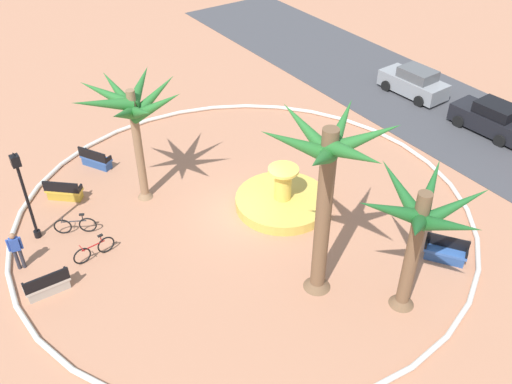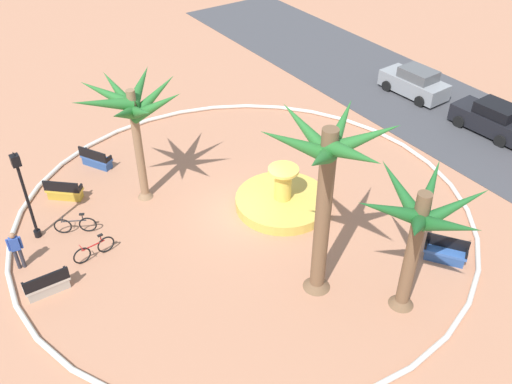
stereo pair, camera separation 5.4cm
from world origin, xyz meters
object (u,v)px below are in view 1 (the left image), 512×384
Objects in this scene: bench_southeast at (64,192)px; parked_car_second at (491,118)px; bench_north at (445,253)px; parked_car_leftmost at (414,82)px; person_cyclist_helmet at (16,249)px; bench_east at (48,286)px; bicycle_red_frame at (94,250)px; bench_west at (96,160)px; palm_tree_near_fountain at (132,108)px; palm_tree_mid_plaza at (327,176)px; bicycle_by_lamppost at (75,225)px; fountain at (282,200)px; palm_tree_by_curb at (420,223)px; lamppost at (24,189)px.

parked_car_second is at bearing 71.64° from bench_southeast.
bench_north is 0.39× the size of parked_car_leftmost.
bench_north is at bearing 57.32° from person_cyclist_helmet.
bicycle_red_frame is at bearing 112.14° from bench_east.
bench_north reaches higher than bicycle_red_frame.
bench_west and bench_southeast have the same top height.
palm_tree_mid_plaza is at bearing 18.36° from palm_tree_near_fountain.
parked_car_second is (4.96, 17.46, -3.61)m from palm_tree_near_fountain.
palm_tree_mid_plaza is 17.53m from parked_car_leftmost.
bench_east is 0.39× the size of parked_car_second.
palm_tree_mid_plaza is 4.06× the size of person_cyclist_helmet.
bench_east is 3.35m from bicycle_by_lamppost.
bicycle_red_frame is (4.37, -0.29, 0.04)m from bench_southeast.
bench_west and bench_north have the same top height.
bicycle_red_frame is at bearing -100.44° from fountain.
bench_west is at bearing -99.91° from parked_car_leftmost.
bench_west is 4.88m from bicycle_by_lamppost.
parked_car_second is (0.95, 12.79, 0.49)m from fountain.
palm_tree_by_curb is 3.21× the size of bench_north.
person_cyclist_helmet is 0.42× the size of parked_car_leftmost.
lamppost is 2.29m from person_cyclist_helmet.
bench_west is at bearing 158.27° from bicycle_red_frame.
palm_tree_mid_plaza is (8.61, 2.86, 0.55)m from palm_tree_near_fountain.
lamppost is (1.88, -1.78, 2.03)m from bench_southeast.
bench_west is 0.40× the size of parked_car_second.
palm_tree_mid_plaza is at bearing -108.43° from bench_north.
lamppost reaches higher than bicycle_red_frame.
palm_tree_by_curb is at bearing 53.33° from bench_east.
bench_north is (6.25, 3.15, 0.05)m from fountain.
bicycle_by_lamppost is (-3.31, -8.03, 0.09)m from fountain.
parked_car_second is at bearing 83.35° from bicycle_red_frame.
bench_west is 2.69m from bench_southeast.
palm_tree_by_curb reaches higher than bench_east.
parked_car_second is (5.27, 0.10, 0.00)m from parked_car_leftmost.
palm_tree_near_fountain is 3.41× the size of bench_east.
palm_tree_mid_plaza reaches higher than bench_east.
palm_tree_mid_plaza is 4.01× the size of bicycle_red_frame.
fountain is 13.41m from parked_car_leftmost.
parked_car_second is at bearing 81.59° from person_cyclist_helmet.
palm_tree_mid_plaza is 1.69× the size of parked_car_leftmost.
palm_tree_near_fountain reaches higher than bench_west.
bicycle_red_frame is 20.83m from parked_car_leftmost.
bicycle_red_frame is (6.04, -2.41, 0.04)m from bench_west.
bench_west is at bearing -143.60° from fountain.
bench_east is at bearing -67.86° from bicycle_red_frame.
fountain reaches higher than bicycle_red_frame.
palm_tree_by_curb is 17.12m from parked_car_leftmost.
lamppost is 22.17m from parked_car_leftmost.
bench_east is at bearing -80.74° from parked_car_leftmost.
person_cyclist_helmet is (-1.02, -2.53, 0.57)m from bicycle_red_frame.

